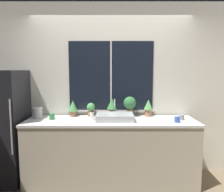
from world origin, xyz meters
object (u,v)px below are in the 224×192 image
potted_plant_center (111,105)px  kettle (36,113)px  potted_plant_right (129,104)px  mug_blue (176,119)px  mug_grey (180,117)px  potted_plant_left (90,109)px  potted_plant_far_right (147,107)px  sink (114,117)px  potted_plant_far_left (72,107)px  soap_bottle (91,116)px  mug_green (51,116)px

potted_plant_center → kettle: (-1.12, -0.14, -0.08)m
potted_plant_right → mug_blue: 0.76m
mug_grey → potted_plant_right: bearing=161.2°
potted_plant_center → mug_grey: 1.05m
potted_plant_left → potted_plant_far_right: 0.90m
potted_plant_right → mug_blue: (0.63, -0.40, -0.16)m
sink → kettle: bearing=174.3°
potted_plant_far_left → soap_bottle: potted_plant_far_left is taller
mug_blue → kettle: size_ratio=0.45×
mug_green → mug_blue: (1.79, -0.18, -0.01)m
potted_plant_center → mug_blue: 1.00m
sink → potted_plant_right: potted_plant_right is taller
kettle → potted_plant_far_left: bearing=15.0°
potted_plant_center → potted_plant_far_right: potted_plant_center is taller
mug_green → potted_plant_right: bearing=10.7°
potted_plant_far_left → potted_plant_center: 0.61m
mug_green → soap_bottle: bearing=-2.5°
potted_plant_center → kettle: 1.13m
potted_plant_right → potted_plant_far_right: 0.29m
potted_plant_left → potted_plant_far_right: potted_plant_far_right is taller
potted_plant_right → mug_green: (-1.16, -0.22, -0.15)m
soap_bottle → kettle: size_ratio=0.80×
potted_plant_far_right → soap_bottle: potted_plant_far_right is taller
sink → mug_blue: sink is taller
mug_green → potted_plant_far_left: bearing=38.9°
soap_bottle → mug_grey: size_ratio=1.51×
potted_plant_left → kettle: 0.81m
potted_plant_far_right → soap_bottle: size_ratio=1.87×
potted_plant_center → potted_plant_right: size_ratio=0.93×
soap_bottle → mug_blue: soap_bottle is taller
sink → potted_plant_center: bearing=99.5°
potted_plant_right → mug_blue: potted_plant_right is taller
sink → potted_plant_far_left: sink is taller
potted_plant_left → potted_plant_right: 0.61m
potted_plant_far_left → kettle: bearing=-165.0°
soap_bottle → sink: bearing=-1.3°
potted_plant_right → potted_plant_far_left: bearing=180.0°
potted_plant_far_right → kettle: bearing=-175.4°
potted_plant_left → soap_bottle: bearing=-80.9°
potted_plant_far_right → mug_grey: potted_plant_far_right is taller
potted_plant_far_left → soap_bottle: 0.41m
potted_plant_left → soap_bottle: (0.04, -0.25, -0.06)m
potted_plant_far_left → potted_plant_left: 0.28m
soap_bottle → mug_green: size_ratio=1.55×
mug_grey → kettle: bearing=177.0°
mug_green → mug_blue: bearing=-5.9°
potted_plant_far_left → mug_blue: 1.57m
potted_plant_far_left → mug_grey: size_ratio=2.68×
potted_plant_far_left → kettle: 0.53m
potted_plant_far_right → mug_blue: bearing=-50.3°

